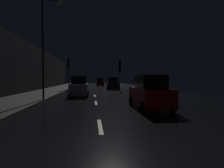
% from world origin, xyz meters
% --- Properties ---
extents(ground, '(25.26, 84.00, 0.02)m').
position_xyz_m(ground, '(0.00, 24.50, -0.01)').
color(ground, black).
extents(sidewalk_left, '(4.40, 84.00, 0.15)m').
position_xyz_m(sidewalk_left, '(-6.43, 24.50, 0.07)').
color(sidewalk_left, '#33302D').
rests_on(sidewalk_left, ground).
extents(building_facade_left, '(0.80, 63.00, 6.72)m').
position_xyz_m(building_facade_left, '(-9.03, 21.00, 3.36)').
color(building_facade_left, black).
rests_on(building_facade_left, ground).
extents(lane_centerline, '(0.16, 14.79, 0.01)m').
position_xyz_m(lane_centerline, '(0.00, 9.47, 0.01)').
color(lane_centerline, beige).
rests_on(lane_centerline, ground).
extents(traffic_light_far_left, '(0.33, 0.47, 5.17)m').
position_xyz_m(traffic_light_far_left, '(-4.13, 25.93, 3.78)').
color(traffic_light_far_left, '#38383A').
rests_on(traffic_light_far_left, ground).
extents(traffic_light_far_right, '(0.32, 0.47, 4.78)m').
position_xyz_m(traffic_light_far_right, '(4.13, 24.14, 3.47)').
color(traffic_light_far_right, '#38383A').
rests_on(traffic_light_far_right, ground).
extents(streetlamp_overhead, '(1.70, 0.44, 8.47)m').
position_xyz_m(streetlamp_overhead, '(-3.92, 11.29, 5.48)').
color(streetlamp_overhead, '#2D2D30').
rests_on(streetlamp_overhead, ground).
extents(car_approaching_headlights, '(2.01, 4.35, 2.19)m').
position_xyz_m(car_approaching_headlights, '(-1.67, 15.60, 1.00)').
color(car_approaching_headlights, '#A5A8AD').
rests_on(car_approaching_headlights, ground).
extents(car_parked_right_near, '(1.95, 4.22, 2.13)m').
position_xyz_m(car_parked_right_near, '(3.33, 6.89, 0.97)').
color(car_parked_right_near, maroon).
rests_on(car_parked_right_near, ground).
extents(car_parked_right_far, '(1.97, 4.27, 2.15)m').
position_xyz_m(car_parked_right_far, '(3.33, 26.99, 0.98)').
color(car_parked_right_far, black).
rests_on(car_parked_right_far, ground).
extents(car_distant_taillights, '(1.86, 4.04, 2.03)m').
position_xyz_m(car_distant_taillights, '(1.78, 40.96, 0.93)').
color(car_distant_taillights, maroon).
rests_on(car_distant_taillights, ground).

